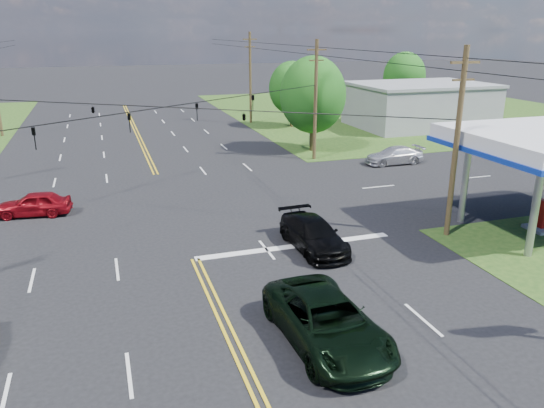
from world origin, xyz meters
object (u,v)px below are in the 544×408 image
object	(u,v)px
pole_ne	(316,99)
tree_right_b	(292,88)
retail_ne	(420,106)
pole_se	(456,142)
tree_far_r	(404,76)
tree_right_a	(313,95)
pole_right_far	(250,77)
suv_black	(313,234)
pickup_dkgreen	(327,321)

from	to	relation	value
pole_ne	tree_right_b	size ratio (longest dim) A/B	1.34
retail_ne	pole_se	world-z (taller)	pole_se
tree_far_r	retail_ne	bearing A→B (deg)	-111.80
pole_ne	tree_right_a	size ratio (longest dim) A/B	1.16
pole_right_far	tree_right_b	bearing A→B (deg)	-48.81
retail_ne	suv_black	size ratio (longest dim) A/B	2.75
pole_se	tree_right_a	world-z (taller)	pole_se
pole_se	pole_ne	distance (m)	18.00
pole_se	suv_black	distance (m)	8.41
tree_far_r	pole_ne	bearing A→B (deg)	-135.00
pole_right_far	tree_right_a	distance (m)	16.03
tree_right_b	tree_far_r	distance (m)	18.50
pole_se	pickup_dkgreen	size ratio (longest dim) A/B	1.57
tree_right_b	pickup_dkgreen	xyz separation A→B (m)	(-13.50, -40.28, -3.38)
pole_right_far	tree_far_r	size ratio (longest dim) A/B	1.31
pole_ne	pickup_dkgreen	xyz separation A→B (m)	(-10.00, -25.28, -4.07)
retail_ne	pole_se	distance (m)	33.72
retail_ne	pole_right_far	bearing A→B (deg)	154.80
pickup_dkgreen	tree_far_r	bearing A→B (deg)	53.99
tree_right_a	pole_se	bearing A→B (deg)	-92.73
pole_ne	tree_far_r	distance (m)	29.70
pole_se	pole_right_far	size ratio (longest dim) A/B	0.95
pole_ne	suv_black	bearing A→B (deg)	-112.60
pole_ne	pole_right_far	xyz separation A→B (m)	(0.00, 19.00, 0.25)
tree_right_b	tree_far_r	bearing A→B (deg)	18.92
pole_right_far	tree_right_a	bearing A→B (deg)	-86.42
pole_right_far	tree_right_b	world-z (taller)	pole_right_far
tree_far_r	pickup_dkgreen	bearing A→B (deg)	-123.82
tree_right_b	suv_black	xyz separation A→B (m)	(-10.78, -32.50, -3.48)
pole_se	pole_ne	size ratio (longest dim) A/B	1.00
pole_se	pole_right_far	xyz separation A→B (m)	(0.00, 37.00, 0.25)
pickup_dkgreen	tree_right_a	bearing A→B (deg)	66.55
retail_ne	pickup_dkgreen	xyz separation A→B (m)	(-27.00, -36.28, -1.36)
retail_ne	tree_right_a	world-z (taller)	tree_right_a
tree_right_a	pickup_dkgreen	distance (m)	30.61
pole_right_far	tree_right_a	xyz separation A→B (m)	(1.00, -16.00, -0.30)
pole_ne	tree_right_b	distance (m)	15.42
pole_right_far	pickup_dkgreen	world-z (taller)	pole_right_far
pole_se	suv_black	bearing A→B (deg)	176.07
pole_se	tree_right_a	size ratio (longest dim) A/B	1.16
tree_right_a	tree_right_b	size ratio (longest dim) A/B	1.15
pole_se	suv_black	world-z (taller)	pole_se
pole_right_far	tree_far_r	xyz separation A→B (m)	(21.00, 2.00, -0.62)
tree_far_r	pickup_dkgreen	xyz separation A→B (m)	(-31.00, -46.28, -3.70)
pole_se	tree_far_r	world-z (taller)	pole_se
pole_ne	pole_right_far	distance (m)	19.00
tree_right_b	pickup_dkgreen	distance (m)	42.61
tree_right_a	suv_black	distance (m)	22.49
pole_se	suv_black	size ratio (longest dim) A/B	1.87
pole_se	tree_right_b	bearing A→B (deg)	83.95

